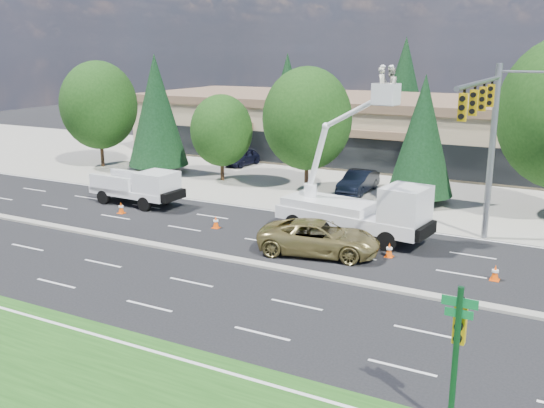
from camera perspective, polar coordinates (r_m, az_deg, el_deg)
The scene contains 23 objects.
ground at distance 28.78m, azimuth -3.92°, elevation -5.28°, with size 140.00×140.00×0.00m, color black.
concrete_apron at distance 46.33m, azimuth 9.21°, elevation 2.17°, with size 140.00×22.00×0.01m, color gray.
road_median at distance 28.76m, azimuth -3.92°, elevation -5.17°, with size 120.00×0.55×0.12m, color gray.
strip_mall at distance 55.29m, azimuth 12.72°, elevation 6.94°, with size 50.40×15.40×5.50m.
tree_front_a at distance 52.79m, azimuth -15.99°, elevation 8.92°, with size 6.33×6.33×8.78m.
tree_front_b at distance 48.86m, azimuth -10.82°, elevation 8.67°, with size 4.74×4.74×9.33m.
tree_front_c at distance 45.51m, azimuth -4.78°, elevation 6.91°, with size 4.66×4.66×6.46m.
tree_front_d at distance 42.02m, azimuth 3.33°, elevation 8.01°, with size 6.17×6.17×8.57m.
tree_front_e at distance 39.46m, azimuth 13.99°, elevation 6.29°, with size 4.16×4.16×8.20m.
tree_back_a at distance 72.75m, azimuth 1.46°, elevation 10.67°, with size 4.68×4.68×9.23m.
tree_back_b at distance 67.62m, azimuth 12.34°, elevation 10.86°, with size 5.56×5.56×10.96m.
signal_mast at distance 30.54m, azimuth 19.66°, elevation 6.76°, with size 2.76×10.16×9.00m.
street_sign_pole at distance 16.43m, azimuth 17.04°, elevation -12.39°, with size 0.90×0.44×4.00m.
utility_pickup at distance 39.35m, azimuth -12.31°, elevation 1.24°, with size 6.04×2.58×2.28m.
bucket_truck at distance 31.76m, azimuth 8.48°, elevation 0.05°, with size 8.33×3.48×8.94m.
traffic_cone_a at distance 37.75m, azimuth -14.02°, elevation -0.35°, with size 0.40×0.40×0.70m.
traffic_cone_b at distance 33.77m, azimuth -5.31°, elevation -1.71°, with size 0.40×0.40×0.70m.
traffic_cone_c at distance 30.82m, azimuth 0.76°, elevation -3.23°, with size 0.40×0.40×0.70m.
traffic_cone_d at distance 29.57m, azimuth 10.98°, elevation -4.28°, with size 0.40×0.40×0.70m.
traffic_cone_e at distance 27.89m, azimuth 20.26°, elevation -6.09°, with size 0.40×0.40×0.70m.
minivan at distance 29.41m, azimuth 4.46°, elevation -3.18°, with size 2.70×5.86×1.63m, color olive.
parked_car_west at distance 51.94m, azimuth -2.77°, elevation 4.43°, with size 1.64×4.07×1.39m, color black.
parked_car_east at distance 42.32m, azimuth 8.12°, elevation 2.10°, with size 1.61×4.62×1.52m, color black.
Camera 1 is at (14.40, -22.96, 9.68)m, focal length 40.00 mm.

